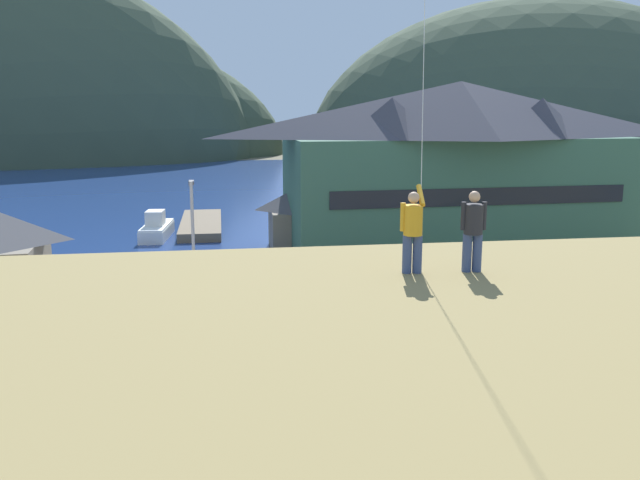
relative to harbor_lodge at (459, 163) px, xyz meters
name	(u,v)px	position (x,y,z in m)	size (l,w,h in m)	color
ground_plane	(319,385)	(-12.59, -21.05, -6.03)	(600.00, 600.00, 0.00)	#66604C
parking_lot_pad	(302,337)	(-12.59, -16.05, -5.98)	(40.00, 20.00, 0.10)	gray
bay_water	(248,187)	(-12.59, 38.95, -6.02)	(360.00, 84.00, 0.03)	navy
far_hill_center_saddle	(537,154)	(49.72, 89.05, -6.03)	(96.75, 68.37, 62.31)	#3D4C38
far_hill_far_shoulder	(633,151)	(74.42, 93.52, -6.03)	(133.55, 67.43, 48.04)	#334733
harbor_lodge	(459,163)	(0.00, 0.00, 0.00)	(24.48, 9.84, 11.40)	#38604C
storage_shed_waterside	(301,217)	(-10.48, 1.82, -3.71)	(4.57, 5.14, 4.47)	#756B5B
wharf_dock	(201,225)	(-17.56, 11.00, -5.68)	(3.20, 11.79, 0.70)	#70604C
moored_boat_wharfside	(157,229)	(-20.77, 7.52, -5.31)	(2.25, 5.71, 2.16)	silver
parked_car_front_row_end	(479,345)	(-6.52, -20.79, -4.97)	(4.28, 2.21, 1.82)	#9EA3A8
parked_car_corner_spot	(205,355)	(-16.59, -20.30, -4.97)	(4.26, 2.18, 1.82)	red
parked_car_mid_row_center	(343,302)	(-10.51, -14.54, -4.97)	(4.24, 2.13, 1.82)	black
parked_car_back_row_left	(636,291)	(3.81, -14.73, -4.97)	(4.21, 2.08, 1.82)	#236633
parked_car_mid_row_near	(201,307)	(-16.87, -14.44, -4.97)	(4.30, 2.25, 1.82)	navy
parked_car_lone_by_shed	(492,291)	(-3.11, -13.86, -4.97)	(4.32, 2.30, 1.82)	slate
parking_light_pole	(193,233)	(-17.29, -10.49, -2.35)	(0.24, 0.78, 6.13)	#ADADB2
person_kite_flyer	(413,229)	(-11.87, -29.84, 1.21)	(0.55, 0.64, 1.86)	#384770
person_companion	(473,229)	(-10.56, -29.91, 1.20)	(0.55, 0.40, 1.74)	#384770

